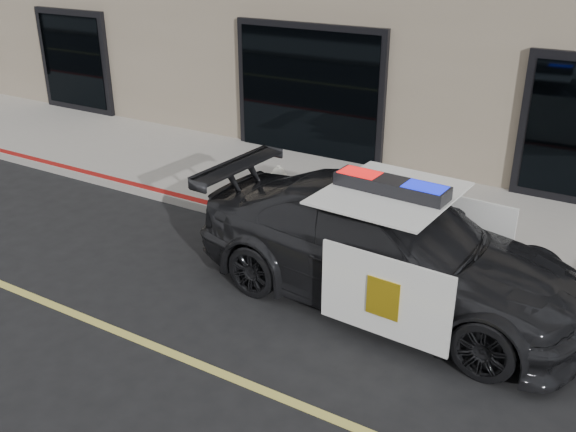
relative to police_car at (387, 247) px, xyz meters
The scene contains 4 objects.
ground 3.75m from the police_car, 138.28° to the right, with size 120.00×120.00×0.00m, color black.
sidewalk_n 3.98m from the police_car, 134.30° to the left, with size 60.00×3.50×0.15m, color gray.
police_car is the anchor object (origin of this frame).
fire_hydrant 3.22m from the police_car, 148.36° to the left, with size 0.33×0.46×0.73m.
Camera 1 is at (5.50, -4.62, 4.56)m, focal length 40.00 mm.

